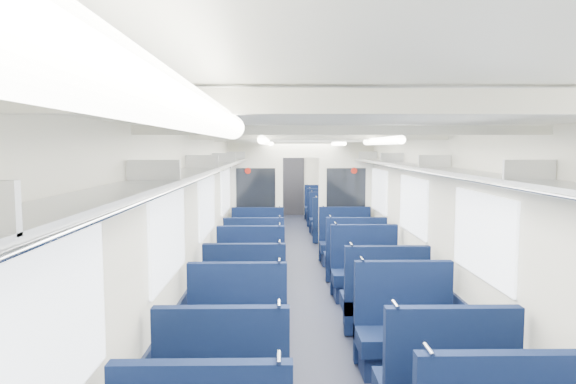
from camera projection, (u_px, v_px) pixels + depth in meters
floor at (308, 296)px, 7.40m from camera, size 2.80×18.00×0.01m
ceiling at (308, 137)px, 7.19m from camera, size 2.80×18.00×0.01m
wall_left at (212, 218)px, 7.27m from camera, size 0.02×18.00×2.35m
dado_left at (214, 273)px, 7.35m from camera, size 0.03×17.90×0.70m
wall_right at (403, 217)px, 7.32m from camera, size 0.02×18.00×2.35m
dado_right at (401, 273)px, 7.39m from camera, size 0.03×17.90×0.70m
wall_far at (292, 179)px, 16.26m from camera, size 2.80×0.02×2.35m
luggage_rack_left at (224, 163)px, 7.21m from camera, size 0.36×17.40×0.18m
luggage_rack_right at (391, 163)px, 7.25m from camera, size 0.36×17.40×0.18m
windows at (310, 205)px, 6.82m from camera, size 2.78×15.60×0.75m
ceiling_fittings at (309, 141)px, 6.94m from camera, size 2.70×16.06×0.11m
end_door at (292, 184)px, 16.22m from camera, size 0.75×0.06×2.00m
bulkhead at (301, 197)px, 9.72m from camera, size 2.80×0.10×2.35m
seat_10 at (237, 340)px, 4.85m from camera, size 0.98×0.54×1.10m
seat_11 at (406, 337)px, 4.92m from camera, size 0.98×0.54×1.10m
seat_12 at (245, 301)px, 6.08m from camera, size 0.98×0.54×1.10m
seat_13 at (384, 304)px, 5.95m from camera, size 0.98×0.54×1.10m
seat_14 at (251, 278)px, 7.14m from camera, size 0.98×0.54×1.10m
seat_15 at (365, 276)px, 7.26m from camera, size 0.98×0.54×1.10m
seat_16 at (254, 260)px, 8.25m from camera, size 0.98×0.54×1.10m
seat_17 at (355, 260)px, 8.27m from camera, size 0.98×0.54×1.10m
seat_18 at (258, 247)px, 9.36m from camera, size 0.98×0.54×1.10m
seat_19 at (345, 246)px, 9.45m from camera, size 0.98×0.54×1.10m
seat_20 at (262, 228)px, 11.52m from camera, size 0.98×0.54×1.10m
seat_21 at (333, 228)px, 11.54m from camera, size 0.98×0.54×1.10m
seat_22 at (263, 221)px, 12.63m from camera, size 0.98×0.54×1.10m
seat_23 at (329, 221)px, 12.64m from camera, size 0.98×0.54×1.10m
seat_24 at (265, 215)px, 13.68m from camera, size 0.98×0.54×1.10m
seat_25 at (324, 214)px, 13.90m from camera, size 0.98×0.54×1.10m
seat_26 at (266, 210)px, 14.87m from camera, size 0.98×0.54×1.10m
seat_27 at (321, 209)px, 15.03m from camera, size 0.98×0.54×1.10m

